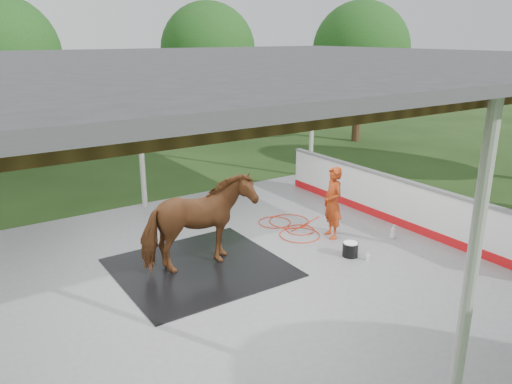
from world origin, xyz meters
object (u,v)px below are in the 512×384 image
horse (198,223)px  wash_bucket (350,249)px  handler (333,203)px  dasher_board (402,204)px

horse → wash_bucket: (2.85, -1.24, -0.79)m
handler → wash_bucket: (-0.38, -0.99, -0.66)m
horse → wash_bucket: bearing=-111.3°
dasher_board → wash_bucket: size_ratio=24.66×
dasher_board → wash_bucket: (-2.24, -0.60, -0.39)m
wash_bucket → handler: bearing=69.3°
handler → wash_bucket: handler is taller
handler → dasher_board: bearing=93.3°
horse → handler: bearing=-92.1°
horse → handler: 3.23m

